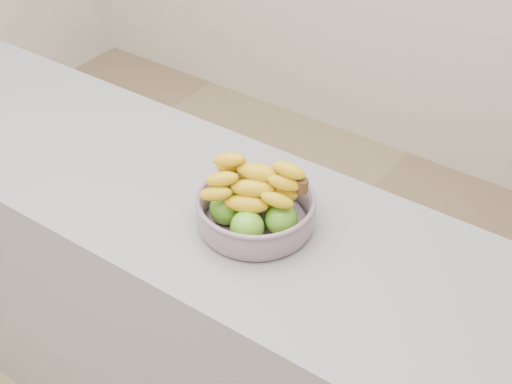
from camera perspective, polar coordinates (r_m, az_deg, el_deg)
counter at (r=2.18m, az=-6.66°, el=-8.57°), size 2.00×0.60×0.90m
fruit_bowl at (r=1.70m, az=-0.01°, el=-1.17°), size 0.29×0.29×0.18m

